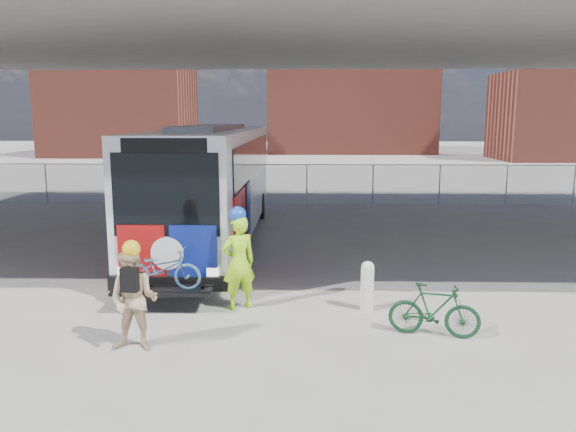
{
  "coord_description": "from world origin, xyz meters",
  "views": [
    {
      "loc": [
        0.87,
        -13.35,
        3.92
      ],
      "look_at": [
        0.49,
        -0.18,
        1.6
      ],
      "focal_mm": 35.0,
      "sensor_mm": 36.0,
      "label": 1
    }
  ],
  "objects_px": {
    "bike_parked": "(434,310)",
    "bollard": "(367,284)",
    "bus": "(213,176)",
    "cyclist_tan": "(134,299)",
    "cyclist_hivis": "(239,260)"
  },
  "relations": [
    {
      "from": "bike_parked",
      "to": "bollard",
      "type": "bearing_deg",
      "value": 51.12
    },
    {
      "from": "bus",
      "to": "bollard",
      "type": "xyz_separation_m",
      "value": [
        4.18,
        -6.37,
        -1.55
      ]
    },
    {
      "from": "bus",
      "to": "cyclist_tan",
      "type": "bearing_deg",
      "value": -89.93
    },
    {
      "from": "bollard",
      "to": "bike_parked",
      "type": "bearing_deg",
      "value": -52.38
    },
    {
      "from": "bus",
      "to": "cyclist_tan",
      "type": "distance_m",
      "value": 8.59
    },
    {
      "from": "cyclist_hivis",
      "to": "cyclist_tan",
      "type": "xyz_separation_m",
      "value": [
        -1.53,
        -2.17,
        -0.13
      ]
    },
    {
      "from": "bus",
      "to": "cyclist_hivis",
      "type": "distance_m",
      "value": 6.6
    },
    {
      "from": "bollard",
      "to": "cyclist_tan",
      "type": "height_order",
      "value": "cyclist_tan"
    },
    {
      "from": "cyclist_hivis",
      "to": "bus",
      "type": "bearing_deg",
      "value": -103.93
    },
    {
      "from": "bus",
      "to": "bollard",
      "type": "bearing_deg",
      "value": -56.74
    },
    {
      "from": "bus",
      "to": "cyclist_tan",
      "type": "xyz_separation_m",
      "value": [
        0.01,
        -8.51,
        -1.2
      ]
    },
    {
      "from": "bus",
      "to": "bike_parked",
      "type": "distance_m",
      "value": 9.48
    },
    {
      "from": "bollard",
      "to": "cyclist_tan",
      "type": "distance_m",
      "value": 4.7
    },
    {
      "from": "bus",
      "to": "bike_parked",
      "type": "relative_size",
      "value": 7.9
    },
    {
      "from": "bus",
      "to": "bollard",
      "type": "relative_size",
      "value": 12.44
    }
  ]
}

